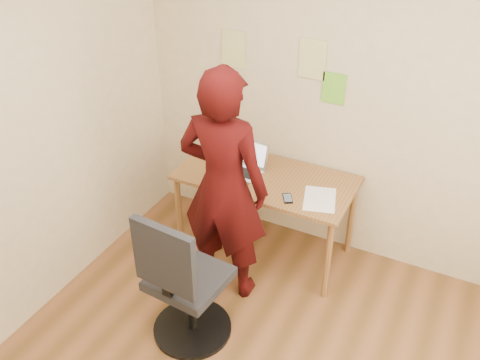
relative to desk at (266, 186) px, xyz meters
The scene contains 10 objects.
room 1.64m from the desk, 68.88° to the right, with size 3.58×3.58×2.78m.
desk is the anchor object (origin of this frame).
laptop 0.24m from the desk, behind, with size 0.35×0.32×0.23m.
paper_sheet 0.50m from the desk, 12.22° to the right, with size 0.23×0.33×0.00m, color white.
phone 0.36m from the desk, 37.74° to the right, with size 0.12×0.14×0.01m.
wall_note_left 1.11m from the desk, 142.73° to the left, with size 0.21×0.00×0.30m, color #D4D07E.
wall_note_mid 1.05m from the desk, 62.10° to the left, with size 0.21×0.00×0.30m, color #D4D07E.
wall_note_right 0.93m from the desk, 43.94° to the left, with size 0.18×0.00×0.24m, color #6CC72C.
office_chair 1.14m from the desk, 94.45° to the right, with size 0.56×0.56×1.08m.
person 0.59m from the desk, 100.61° to the right, with size 0.67×0.44×1.83m, color #320606.
Camera 1 is at (0.90, -1.90, 3.00)m, focal length 40.00 mm.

